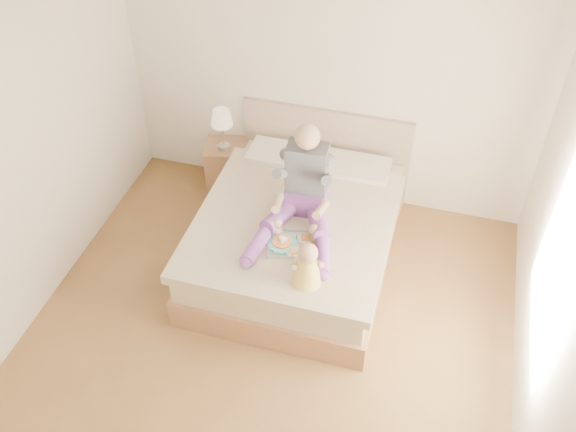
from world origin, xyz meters
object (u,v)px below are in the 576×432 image
(bed, at_px, (300,230))
(adult, at_px, (302,194))
(tray, at_px, (292,242))
(baby, at_px, (307,266))
(nightstand, at_px, (227,166))

(bed, bearing_deg, adult, -66.82)
(tray, relative_size, baby, 1.22)
(bed, xyz_separation_m, tray, (0.07, -0.48, 0.32))
(nightstand, distance_m, adult, 1.52)
(bed, bearing_deg, nightstand, 141.48)
(bed, height_order, adult, adult)
(bed, xyz_separation_m, adult, (0.05, -0.12, 0.55))
(nightstand, bearing_deg, adult, -53.90)
(tray, distance_m, baby, 0.44)
(bed, xyz_separation_m, baby, (0.28, -0.84, 0.45))
(adult, bearing_deg, tray, -90.90)
(baby, bearing_deg, tray, 98.45)
(bed, height_order, tray, bed)
(bed, xyz_separation_m, nightstand, (-1.00, 0.80, -0.06))
(nightstand, xyz_separation_m, tray, (1.07, -1.28, 0.38))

